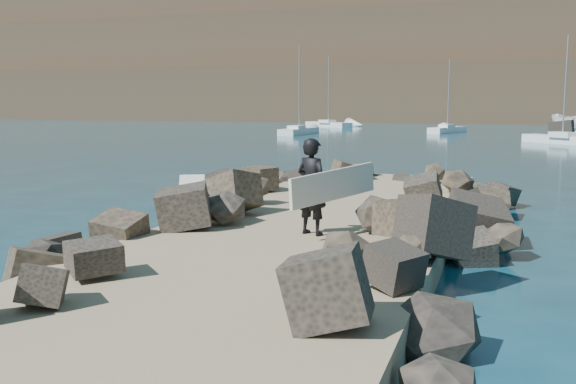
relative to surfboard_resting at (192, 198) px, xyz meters
name	(u,v)px	position (x,y,z in m)	size (l,w,h in m)	color
ground	(303,255)	(2.89, -0.47, -1.04)	(800.00, 800.00, 0.00)	#0F384C
jetty	(271,263)	(2.89, -2.47, -0.74)	(6.00, 26.00, 0.60)	#8C7759
riprap_left	(148,237)	(-0.01, -1.97, -0.54)	(2.60, 22.00, 1.00)	black
riprap_right	(432,258)	(5.79, -1.97, -0.54)	(2.60, 22.00, 1.00)	#262421
headland	(534,51)	(12.89, 159.53, 14.96)	(360.00, 140.00, 32.00)	#2D4919
surfboard_resting	(192,198)	(0.00, 0.00, 0.00)	(0.61, 2.46, 0.08)	white
surfer_with_board	(315,186)	(3.35, -1.13, 0.55)	(1.47, 2.19, 1.96)	black
sailboat_b	(447,130)	(0.92, 58.77, -0.69)	(3.75, 6.80, 8.14)	white
sailboat_e	(328,124)	(-16.23, 72.30, -0.69)	(7.68, 6.43, 9.83)	white
sailboat_a	(299,131)	(-13.42, 50.26, -0.69)	(2.15, 7.81, 9.24)	white
sailboat_c	(562,139)	(11.31, 42.54, -0.69)	(6.07, 6.45, 8.74)	white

